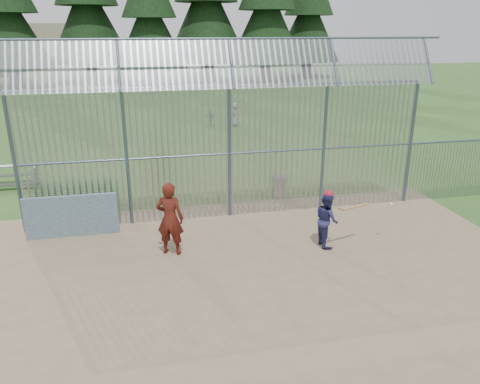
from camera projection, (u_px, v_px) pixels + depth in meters
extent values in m
plane|color=#2D511E|center=(257.00, 269.00, 11.44)|extent=(120.00, 120.00, 0.00)
cube|color=#756047|center=(262.00, 278.00, 10.98)|extent=(14.00, 10.00, 0.02)
cube|color=#38566B|center=(72.00, 216.00, 13.00)|extent=(2.50, 0.12, 1.20)
imported|color=navy|center=(327.00, 220.00, 12.41)|extent=(0.57, 0.72, 1.47)
imported|color=maroon|center=(170.00, 219.00, 11.88)|extent=(0.82, 0.68, 1.93)
imported|color=slate|center=(235.00, 115.00, 27.56)|extent=(0.80, 0.76, 1.38)
imported|color=slate|center=(210.00, 118.00, 27.75)|extent=(0.57, 0.56, 0.96)
sphere|color=#AC1731|center=(328.00, 194.00, 12.17)|extent=(0.23, 0.23, 0.23)
cylinder|color=#AA7F4C|center=(355.00, 207.00, 12.29)|extent=(0.83, 0.31, 0.07)
sphere|color=#AA7F4C|center=(339.00, 208.00, 12.20)|extent=(0.09, 0.09, 0.09)
sphere|color=white|center=(391.00, 204.00, 12.53)|extent=(0.09, 0.09, 0.09)
cylinder|color=#92969A|center=(280.00, 187.00, 16.13)|extent=(0.52, 0.52, 0.70)
cylinder|color=#9EA0A5|center=(280.00, 177.00, 16.01)|extent=(0.56, 0.56, 0.05)
sphere|color=#9EA0A5|center=(280.00, 176.00, 15.99)|extent=(0.10, 0.10, 0.10)
cube|color=gray|center=(35.00, 176.00, 17.32)|extent=(0.06, 0.90, 0.70)
cylinder|color=#47566B|center=(15.00, 165.00, 12.81)|extent=(0.10, 0.10, 4.00)
cylinder|color=#47566B|center=(127.00, 159.00, 13.40)|extent=(0.10, 0.10, 4.00)
cylinder|color=#47566B|center=(229.00, 154.00, 14.00)|extent=(0.10, 0.10, 4.00)
cylinder|color=#47566B|center=(324.00, 148.00, 14.59)|extent=(0.10, 0.10, 4.00)
cylinder|color=#47566B|center=(411.00, 144.00, 15.19)|extent=(0.10, 0.10, 4.00)
cylinder|color=#47566B|center=(229.00, 86.00, 13.33)|extent=(12.00, 0.07, 0.07)
cylinder|color=#47566B|center=(229.00, 154.00, 14.00)|extent=(12.00, 0.06, 0.06)
cube|color=gray|center=(229.00, 154.00, 14.00)|extent=(12.00, 0.02, 4.00)
cube|color=gray|center=(231.00, 63.00, 12.77)|extent=(12.00, 0.77, 1.31)
cylinder|color=#47566B|center=(407.00, 173.00, 15.52)|extent=(0.08, 0.08, 2.00)
cylinder|color=#332319|center=(15.00, 71.00, 45.02)|extent=(1.19, 1.19, 3.06)
cylinder|color=#332319|center=(93.00, 66.00, 49.11)|extent=(1.33, 1.33, 3.42)
cylinder|color=#332319|center=(153.00, 71.00, 46.70)|extent=(1.12, 1.12, 2.88)
cylinder|color=#332319|center=(208.00, 64.00, 50.53)|extent=(1.40, 1.40, 3.60)
cylinder|color=#332319|center=(266.00, 66.00, 49.94)|extent=(1.26, 1.26, 3.24)
cylinder|color=#332319|center=(306.00, 63.00, 54.84)|extent=(1.19, 1.19, 3.06)
cube|color=#B2A58C|center=(62.00, 47.00, 61.51)|extent=(8.00, 7.00, 6.00)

